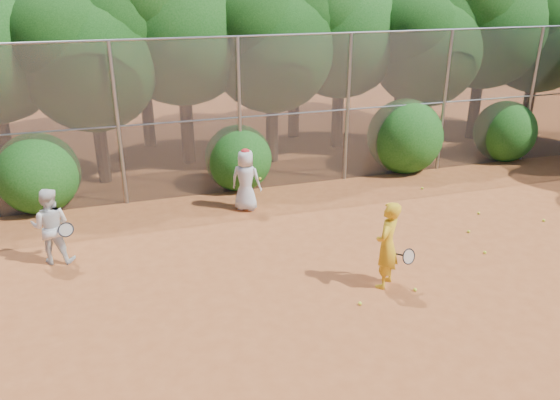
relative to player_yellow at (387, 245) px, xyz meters
name	(u,v)px	position (x,y,z in m)	size (l,w,h in m)	color
ground	(375,302)	(-0.42, -0.49, -0.84)	(80.00, 80.00, 0.00)	#9F4E24
fence_back	(273,113)	(-0.54, 5.51, 1.22)	(20.05, 0.09, 4.03)	gray
tree_2	(91,50)	(-4.87, 7.35, 2.75)	(3.99, 3.47, 5.47)	black
tree_3	(181,12)	(-2.36, 8.36, 3.56)	(4.89, 4.26, 6.70)	black
tree_4	(273,35)	(0.13, 7.75, 2.92)	(4.19, 3.64, 5.73)	black
tree_5	(343,21)	(2.64, 8.55, 3.21)	(4.51, 3.92, 6.17)	black
tree_6	(429,41)	(5.13, 7.55, 2.63)	(3.86, 3.36, 5.29)	black
tree_7	(489,11)	(7.64, 8.16, 3.44)	(4.77, 4.14, 6.53)	black
tree_8	(543,25)	(9.63, 7.85, 2.98)	(4.25, 3.70, 5.82)	black
tree_10	(139,1)	(-3.35, 10.56, 3.79)	(5.15, 4.48, 7.06)	black
tree_11	(296,14)	(1.64, 10.16, 3.33)	(4.64, 4.03, 6.35)	black
tree_12	(409,0)	(6.14, 10.76, 3.67)	(5.02, 4.37, 6.88)	black
bush_0	(37,170)	(-6.42, 5.81, 0.16)	(2.00, 2.00, 2.00)	#154B12
bush_1	(238,155)	(-1.42, 5.81, 0.06)	(1.80, 1.80, 1.80)	#154B12
bush_2	(405,133)	(3.58, 5.81, 0.26)	(2.20, 2.20, 2.20)	#154B12
bush_3	(505,129)	(7.08, 5.81, 0.11)	(1.90, 1.90, 1.90)	#154B12
player_yellow	(387,245)	(0.00, 0.00, 0.00)	(0.87, 0.71, 1.68)	gold
player_teen	(246,180)	(-1.60, 4.23, -0.06)	(0.89, 0.81, 1.56)	silver
player_white	(51,226)	(-5.93, 2.79, -0.05)	(0.90, 0.80, 1.57)	silver
ball_0	(485,252)	(2.58, 0.49, -0.80)	(0.07, 0.07, 0.07)	#D5E72A
ball_1	(479,213)	(3.70, 2.25, -0.80)	(0.07, 0.07, 0.07)	#D5E72A
ball_2	(415,290)	(0.44, -0.37, -0.80)	(0.07, 0.07, 0.07)	#D5E72A
ball_3	(544,220)	(4.90, 1.44, -0.80)	(0.07, 0.07, 0.07)	#D5E72A
ball_4	(360,303)	(-0.71, -0.49, -0.80)	(0.07, 0.07, 0.07)	#D5E72A
ball_5	(422,188)	(3.26, 4.12, -0.80)	(0.07, 0.07, 0.07)	#D5E72A
ball_6	(469,231)	(2.86, 1.45, -0.80)	(0.07, 0.07, 0.07)	#D5E72A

